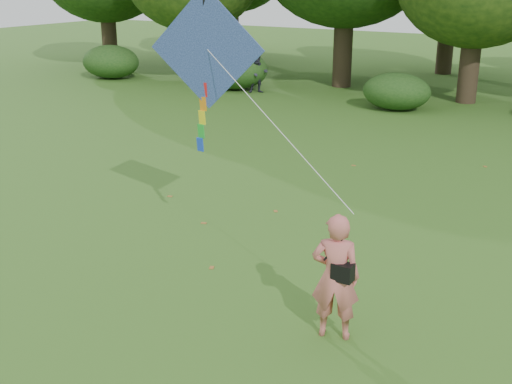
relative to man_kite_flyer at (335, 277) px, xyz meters
The scene contains 7 objects.
ground 1.42m from the man_kite_flyer, 135.84° to the right, with size 100.00×100.00×0.00m, color #265114.
man_kite_flyer is the anchor object (origin of this frame).
bystander_left 20.22m from the man_kite_flyer, 123.82° to the left, with size 0.85×0.66×1.76m, color #2B2B39.
crossbody_bag 0.17m from the man_kite_flyer, 14.61° to the right, with size 0.43×0.20×0.73m.
flying_kite 4.69m from the man_kite_flyer, 153.02° to the left, with size 4.66×2.01×2.97m.
shrub_band 16.94m from the man_kite_flyer, 94.99° to the left, with size 39.15×3.22×1.88m.
fallen_leaves 4.69m from the man_kite_flyer, 101.96° to the left, with size 9.04×12.72×0.01m.
Camera 1 is at (4.02, -6.97, 5.08)m, focal length 45.00 mm.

